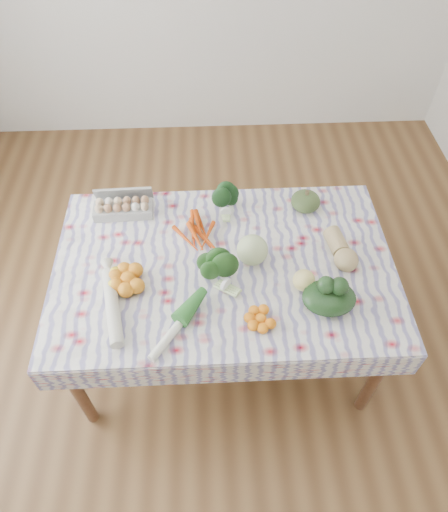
{
  "coord_description": "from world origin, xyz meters",
  "views": [
    {
      "loc": [
        -0.06,
        -1.38,
        2.5
      ],
      "look_at": [
        0.0,
        0.0,
        0.82
      ],
      "focal_mm": 32.0,
      "sensor_mm": 36.0,
      "label": 1
    }
  ],
  "objects": [
    {
      "name": "grapefruit",
      "position": [
        0.36,
        -0.16,
        0.81
      ],
      "size": [
        0.13,
        0.13,
        0.1
      ],
      "primitive_type": "sphere",
      "rotation": [
        0.0,
        0.0,
        0.37
      ],
      "color": "#EEDB78",
      "rests_on": "tablecloth"
    },
    {
      "name": "butternut_squash",
      "position": [
        0.57,
        0.02,
        0.82
      ],
      "size": [
        0.15,
        0.26,
        0.11
      ],
      "primitive_type": "ellipsoid",
      "rotation": [
        0.0,
        0.0,
        0.17
      ],
      "color": "tan",
      "rests_on": "tablecloth"
    },
    {
      "name": "tablecloth",
      "position": [
        0.0,
        0.0,
        0.76
      ],
      "size": [
        1.66,
        1.06,
        0.01
      ],
      "primitive_type": "cube",
      "color": "silver",
      "rests_on": "dining_table"
    },
    {
      "name": "kale_bunch",
      "position": [
        0.02,
        0.37,
        0.83
      ],
      "size": [
        0.15,
        0.13,
        0.13
      ],
      "primitive_type": "ellipsoid",
      "rotation": [
        0.0,
        0.0,
        -0.02
      ],
      "color": "#143815",
      "rests_on": "tablecloth"
    },
    {
      "name": "leek",
      "position": [
        -0.22,
        -0.35,
        0.78
      ],
      "size": [
        0.25,
        0.34,
        0.04
      ],
      "primitive_type": "cylinder",
      "rotation": [
        1.57,
        0.0,
        -0.61
      ],
      "color": "white",
      "rests_on": "tablecloth"
    },
    {
      "name": "mandarin_cluster",
      "position": [
        0.15,
        -0.33,
        0.79
      ],
      "size": [
        0.21,
        0.21,
        0.05
      ],
      "primitive_type": "cube",
      "rotation": [
        0.0,
        0.0,
        0.31
      ],
      "color": "orange",
      "rests_on": "tablecloth"
    },
    {
      "name": "spinach_bag",
      "position": [
        0.46,
        -0.26,
        0.82
      ],
      "size": [
        0.28,
        0.24,
        0.11
      ],
      "primitive_type": "ellipsoid",
      "rotation": [
        0.0,
        0.0,
        -0.23
      ],
      "color": "black",
      "rests_on": "tablecloth"
    },
    {
      "name": "cabbage",
      "position": [
        0.14,
        0.02,
        0.84
      ],
      "size": [
        0.19,
        0.19,
        0.15
      ],
      "primitive_type": "sphere",
      "rotation": [
        0.0,
        0.0,
        0.36
      ],
      "color": "#B4C788",
      "rests_on": "tablecloth"
    },
    {
      "name": "carrot_bunch",
      "position": [
        -0.13,
        0.19,
        0.78
      ],
      "size": [
        0.28,
        0.26,
        0.04
      ],
      "primitive_type": "cube",
      "rotation": [
        0.0,
        0.0,
        0.15
      ],
      "color": "#C6400A",
      "rests_on": "tablecloth"
    },
    {
      "name": "kabocha_squash",
      "position": [
        0.45,
        0.36,
        0.81
      ],
      "size": [
        0.17,
        0.17,
        0.1
      ],
      "primitive_type": "ellipsoid",
      "rotation": [
        0.0,
        0.0,
        -0.11
      ],
      "color": "#3F5329",
      "rests_on": "tablecloth"
    },
    {
      "name": "egg_carton",
      "position": [
        -0.52,
        0.36,
        0.8
      ],
      "size": [
        0.31,
        0.13,
        0.08
      ],
      "primitive_type": "cube",
      "rotation": [
        0.0,
        0.0,
        0.03
      ],
      "color": "#A3A39E",
      "rests_on": "tablecloth"
    },
    {
      "name": "broccoli",
      "position": [
        -0.04,
        -0.12,
        0.82
      ],
      "size": [
        0.23,
        0.23,
        0.12
      ],
      "primitive_type": "ellipsoid",
      "rotation": [
        0.0,
        0.0,
        0.86
      ],
      "color": "#1D4617",
      "rests_on": "tablecloth"
    },
    {
      "name": "daikon",
      "position": [
        -0.51,
        -0.24,
        0.79
      ],
      "size": [
        0.15,
        0.43,
        0.06
      ],
      "primitive_type": "cylinder",
      "rotation": [
        1.57,
        0.0,
        0.21
      ],
      "color": "beige",
      "rests_on": "tablecloth"
    },
    {
      "name": "dining_table",
      "position": [
        0.0,
        0.0,
        0.68
      ],
      "size": [
        1.6,
        1.0,
        0.75
      ],
      "color": "brown",
      "rests_on": "ground"
    },
    {
      "name": "orange_cluster",
      "position": [
        -0.45,
        -0.1,
        0.8
      ],
      "size": [
        0.27,
        0.27,
        0.08
      ],
      "primitive_type": "cube",
      "rotation": [
        0.0,
        0.0,
        0.15
      ],
      "color": "orange",
      "rests_on": "tablecloth"
    },
    {
      "name": "ground",
      "position": [
        0.0,
        0.0,
        0.0
      ],
      "size": [
        4.5,
        4.5,
        0.0
      ],
      "primitive_type": "plane",
      "color": "brown",
      "rests_on": "ground"
    }
  ]
}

